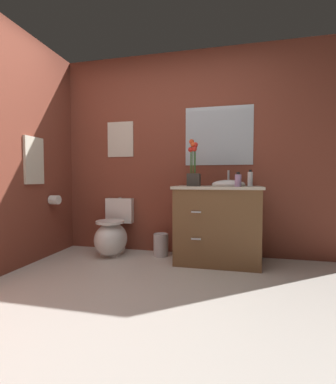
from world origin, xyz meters
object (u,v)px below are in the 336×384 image
hanging_towel (34,161)px  toilet (113,235)px  soap_bottle (238,180)px  wall_poster (120,139)px  wall_mirror (219,136)px  toilet_paper_roll (55,200)px  trash_bin (161,245)px  lotion_bottle (250,179)px  vanity_cabinet (217,223)px  flower_vase (194,170)px

hanging_towel → toilet: bearing=33.1°
soap_bottle → wall_poster: 1.64m
toilet → wall_mirror: 1.77m
wall_mirror → toilet_paper_roll: bearing=-166.4°
trash_bin → lotion_bottle: bearing=-1.7°
vanity_cabinet → wall_poster: wall_poster is taller
wall_mirror → hanging_towel: wall_mirror is taller
lotion_bottle → wall_mirror: 0.66m
vanity_cabinet → trash_bin: 0.74m
hanging_towel → trash_bin: bearing=22.4°
toilet_paper_roll → hanging_towel: bearing=-101.6°
trash_bin → wall_poster: wall_poster is taller
vanity_cabinet → toilet_paper_roll: bearing=-175.0°
vanity_cabinet → toilet: bearing=178.8°
lotion_bottle → trash_bin: size_ratio=0.66×
vanity_cabinet → hanging_towel: 2.14m
flower_vase → trash_bin: flower_vase is taller
hanging_towel → lotion_bottle: bearing=12.3°
soap_bottle → toilet: bearing=172.9°
toilet_paper_roll → flower_vase: bearing=4.8°
lotion_bottle → trash_bin: (-1.02, 0.03, -0.80)m
flower_vase → toilet_paper_roll: (-1.66, -0.14, -0.35)m
lotion_bottle → toilet_paper_roll: bearing=-174.0°
lotion_bottle → hanging_towel: 2.39m
toilet → flower_vase: 1.28m
toilet_paper_roll → wall_poster: bearing=35.2°
toilet_paper_roll → trash_bin: bearing=12.2°
toilet → lotion_bottle: 1.76m
vanity_cabinet → wall_mirror: size_ratio=1.29×
flower_vase → soap_bottle: (0.48, -0.13, -0.11)m
soap_bottle → trash_bin: (-0.89, 0.26, -0.78)m
trash_bin → toilet_paper_roll: bearing=-167.8°
trash_bin → wall_poster: size_ratio=0.60×
vanity_cabinet → wall_poster: (-1.27, 0.29, 1.01)m
vanity_cabinet → toilet_paper_roll: (-1.93, -0.17, 0.24)m
flower_vase → hanging_towel: 1.77m
toilet → hanging_towel: bearing=-146.9°
trash_bin → wall_poster: (-0.60, 0.19, 1.31)m
vanity_cabinet → soap_bottle: 0.55m
lotion_bottle → trash_bin: bearing=178.3°
vanity_cabinet → flower_vase: flower_vase is taller
lotion_bottle → wall_poster: bearing=172.2°
flower_vase → soap_bottle: size_ratio=3.51×
flower_vase → trash_bin: 0.99m
toilet → wall_mirror: bearing=11.9°
lotion_bottle → toilet_paper_roll: 2.30m
lotion_bottle → wall_poster: wall_poster is taller
toilet → wall_poster: (0.00, 0.27, 1.21)m
wall_mirror → vanity_cabinet: bearing=-89.5°
soap_bottle → wall_mirror: bearing=115.6°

